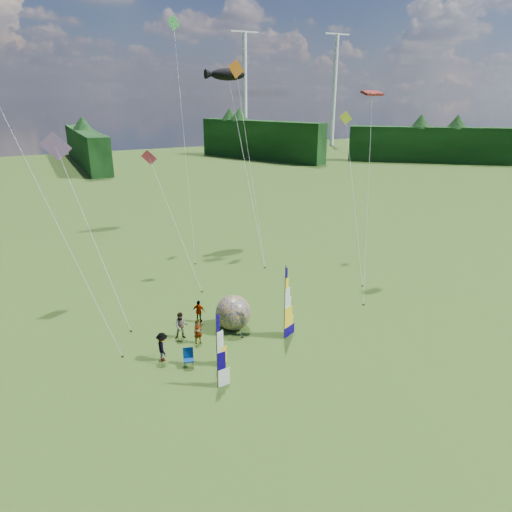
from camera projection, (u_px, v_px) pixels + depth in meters
name	position (u px, v px, depth m)	size (l,w,h in m)	color
ground	(303.00, 365.00, 26.06)	(220.00, 220.00, 0.00)	#496D23
treeline_ring	(306.00, 301.00, 24.72)	(210.00, 210.00, 8.00)	#1C4E1C
turbine_left	(334.00, 92.00, 130.55)	(8.00, 1.20, 30.00)	silver
turbine_right	(245.00, 92.00, 125.83)	(8.00, 1.20, 30.00)	silver
feather_banner_main	(285.00, 305.00, 28.01)	(1.30, 0.10, 4.79)	#0B0062
side_banner_left	(217.00, 341.00, 25.33)	(0.92, 0.10, 3.27)	yellow
side_banner_far	(217.00, 362.00, 23.50)	(0.93, 0.10, 3.11)	white
bol_inflatable	(233.00, 313.00, 29.72)	(2.31, 2.31, 2.31)	navy
spectator_a	(198.00, 332.00, 28.09)	(0.57, 0.37, 1.55)	#66594C
spectator_b	(181.00, 326.00, 28.61)	(0.86, 0.42, 1.77)	#66594C
spectator_c	(162.00, 347.00, 26.23)	(1.13, 0.42, 1.75)	#66594C
spectator_d	(199.00, 311.00, 30.72)	(0.91, 0.37, 1.56)	#66594C
camp_chair	(189.00, 358.00, 25.69)	(0.63, 0.63, 1.09)	navy
kite_whale	(245.00, 157.00, 42.22)	(5.08, 14.41, 18.18)	black
kite_rainbow_delta	(90.00, 223.00, 30.61)	(5.92, 12.09, 12.87)	red
kite_parafoil	(369.00, 183.00, 34.37)	(8.33, 10.09, 16.44)	red
small_kite_red	(174.00, 216.00, 36.60)	(3.66, 9.63, 10.68)	#E43454
small_kite_orange	(250.00, 158.00, 41.17)	(3.97, 10.95, 18.17)	orange
small_kite_yellow	(354.00, 191.00, 38.87)	(6.08, 10.85, 13.56)	#F6FB33
small_kite_pink	(49.00, 201.00, 25.73)	(7.25, 9.27, 17.77)	#EC529C
small_kite_green	(184.00, 135.00, 42.10)	(4.47, 11.75, 22.06)	green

